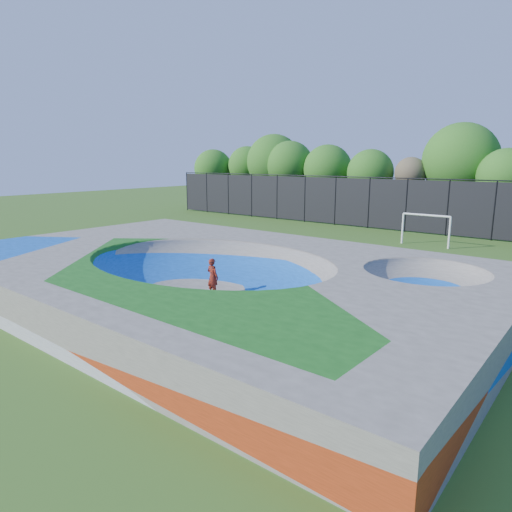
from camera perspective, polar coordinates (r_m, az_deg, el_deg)
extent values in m
plane|color=#2E5417|center=(18.71, -5.99, -4.75)|extent=(120.00, 120.00, 0.00)
cube|color=gray|center=(18.51, -6.04, -2.53)|extent=(22.00, 14.00, 1.50)
imported|color=red|center=(18.33, -5.45, -2.62)|extent=(0.57, 0.38, 1.52)
cube|color=black|center=(18.53, -5.40, -4.82)|extent=(0.79, 0.26, 0.05)
cylinder|color=white|center=(31.14, 17.86, 3.30)|extent=(0.12, 0.12, 1.95)
cylinder|color=white|center=(30.23, 23.03, 2.67)|extent=(0.12, 0.12, 1.95)
cylinder|color=white|center=(30.53, 20.54, 4.81)|extent=(2.93, 0.12, 0.12)
cylinder|color=black|center=(49.91, -8.62, 7.98)|extent=(0.09, 0.09, 4.00)
cylinder|color=black|center=(47.74, -6.16, 7.87)|extent=(0.09, 0.09, 4.00)
cylinder|color=black|center=(45.67, -3.48, 7.73)|extent=(0.09, 0.09, 4.00)
cylinder|color=black|center=(43.71, -0.54, 7.56)|extent=(0.09, 0.09, 4.00)
cylinder|color=black|center=(41.87, 2.65, 7.35)|extent=(0.09, 0.09, 4.00)
cylinder|color=black|center=(40.18, 6.13, 7.10)|extent=(0.09, 0.09, 4.00)
cylinder|color=black|center=(38.64, 9.89, 6.80)|extent=(0.09, 0.09, 4.00)
cylinder|color=black|center=(37.28, 13.94, 6.45)|extent=(0.09, 0.09, 4.00)
cylinder|color=black|center=(36.12, 18.26, 6.03)|extent=(0.09, 0.09, 4.00)
cylinder|color=black|center=(35.17, 22.84, 5.55)|extent=(0.09, 0.09, 4.00)
cylinder|color=black|center=(34.46, 27.63, 5.01)|extent=(0.09, 0.09, 4.00)
cube|color=black|center=(36.12, 18.26, 6.03)|extent=(48.00, 0.03, 3.80)
cylinder|color=black|center=(35.98, 18.47, 9.20)|extent=(48.00, 0.08, 0.08)
cylinder|color=#4D3826|center=(53.65, -5.30, 7.64)|extent=(0.44, 0.44, 2.71)
sphere|color=#276219|center=(53.51, -5.36, 10.83)|extent=(4.34, 4.34, 4.34)
cylinder|color=#4D3826|center=(51.77, -1.11, 7.78)|extent=(0.44, 0.44, 3.17)
sphere|color=#276219|center=(51.64, -1.12, 11.27)|extent=(4.17, 4.17, 4.17)
cylinder|color=#4D3826|center=(48.22, 2.21, 7.39)|extent=(0.44, 0.44, 3.04)
sphere|color=#276219|center=(48.07, 2.25, 11.69)|extent=(5.59, 5.59, 5.59)
cylinder|color=#4D3826|center=(46.27, 4.18, 7.21)|extent=(0.44, 0.44, 3.09)
sphere|color=#276219|center=(46.12, 4.24, 11.29)|extent=(4.67, 4.67, 4.67)
cylinder|color=#4D3826|center=(44.52, 8.80, 6.71)|extent=(0.44, 0.44, 2.77)
sphere|color=#276219|center=(44.35, 8.93, 10.69)|extent=(4.56, 4.56, 4.56)
cylinder|color=#4D3826|center=(41.90, 13.89, 6.15)|extent=(0.44, 0.44, 2.74)
sphere|color=#276219|center=(41.72, 14.09, 10.09)|extent=(4.03, 4.03, 4.03)
cylinder|color=#4D3826|center=(40.64, 18.50, 6.04)|extent=(0.44, 0.44, 3.18)
sphere|color=brown|center=(40.48, 18.76, 9.82)|extent=(2.60, 2.60, 2.60)
cylinder|color=#4D3826|center=(40.95, 23.75, 5.60)|extent=(0.44, 0.44, 3.07)
sphere|color=#276219|center=(40.77, 24.20, 10.86)|extent=(5.94, 5.94, 5.94)
cylinder|color=#4D3826|center=(38.41, 28.36, 4.51)|extent=(0.44, 0.44, 2.66)
sphere|color=#276219|center=(38.22, 28.78, 8.74)|extent=(4.05, 4.05, 4.05)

